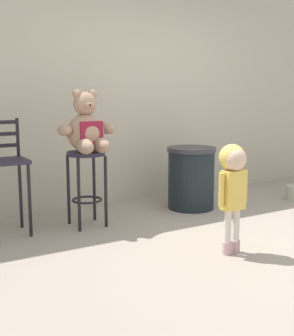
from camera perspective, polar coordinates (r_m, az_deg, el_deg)
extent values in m
plane|color=gray|center=(4.11, 13.44, -9.63)|extent=(24.00, 24.00, 0.00)
cube|color=#B4AC96|center=(5.66, -1.76, 11.89)|extent=(6.39, 0.30, 3.12)
cylinder|color=#231F2F|center=(4.44, -7.92, 1.89)|extent=(0.38, 0.38, 0.04)
cylinder|color=black|center=(4.33, -8.82, -3.50)|extent=(0.03, 0.03, 0.73)
cylinder|color=black|center=(4.44, -5.37, -3.10)|extent=(0.03, 0.03, 0.73)
cylinder|color=black|center=(4.59, -10.16, -2.78)|extent=(0.03, 0.03, 0.73)
cylinder|color=black|center=(4.69, -6.87, -2.43)|extent=(0.03, 0.03, 0.73)
torus|color=black|center=(4.53, -7.78, -4.11)|extent=(0.31, 0.31, 0.02)
sphere|color=#A48067|center=(4.42, -7.98, 4.55)|extent=(0.37, 0.37, 0.37)
cube|color=maroon|center=(4.28, -7.19, 4.53)|extent=(0.23, 0.03, 0.22)
sphere|color=#A48067|center=(4.40, -8.07, 8.27)|extent=(0.23, 0.23, 0.23)
ellipsoid|color=#A97861|center=(4.31, -7.55, 8.07)|extent=(0.10, 0.07, 0.07)
sphere|color=black|center=(4.29, -7.41, 8.09)|extent=(0.03, 0.03, 0.03)
sphere|color=#A48067|center=(4.37, -9.10, 9.46)|extent=(0.09, 0.09, 0.09)
sphere|color=#A48067|center=(4.43, -7.10, 9.50)|extent=(0.09, 0.09, 0.09)
ellipsoid|color=#A48067|center=(4.31, -10.64, 4.85)|extent=(0.13, 0.21, 0.12)
ellipsoid|color=#A48067|center=(4.48, -5.17, 5.15)|extent=(0.13, 0.21, 0.12)
ellipsoid|color=#A48067|center=(4.23, -8.07, 2.81)|extent=(0.13, 0.32, 0.15)
ellipsoid|color=#A48067|center=(4.30, -5.99, 2.95)|extent=(0.13, 0.32, 0.15)
cylinder|color=#C49A9E|center=(3.81, 10.34, -10.18)|extent=(0.08, 0.08, 0.11)
cylinder|color=beige|center=(3.75, 10.43, -7.41)|extent=(0.06, 0.06, 0.28)
cylinder|color=#C49A9E|center=(3.87, 11.38, -9.91)|extent=(0.08, 0.08, 0.11)
cylinder|color=beige|center=(3.81, 11.48, -7.18)|extent=(0.06, 0.06, 0.28)
cube|color=#E5BD4C|center=(3.71, 11.10, -2.81)|extent=(0.19, 0.11, 0.33)
cylinder|color=#E5BD4C|center=(3.62, 9.65, -2.78)|extent=(0.05, 0.05, 0.28)
cylinder|color=#E5BD4C|center=(3.79, 12.51, -2.34)|extent=(0.05, 0.05, 0.28)
sphere|color=#D8B293|center=(3.66, 11.23, 1.18)|extent=(0.20, 0.20, 0.20)
sphere|color=#E1BD54|center=(3.68, 10.98, 1.38)|extent=(0.22, 0.22, 0.22)
cylinder|color=black|center=(5.18, 5.74, -1.56)|extent=(0.54, 0.54, 0.67)
cylinder|color=#2D2D33|center=(5.12, 5.81, 2.42)|extent=(0.57, 0.57, 0.05)
cube|color=#231F2F|center=(4.32, -17.85, 0.84)|extent=(0.38, 0.38, 0.03)
cylinder|color=black|center=(4.27, -14.98, -4.11)|extent=(0.03, 0.03, 0.69)
cylinder|color=black|center=(4.57, -16.09, -3.25)|extent=(0.03, 0.03, 0.69)
cylinder|color=black|center=(4.49, -16.42, 3.86)|extent=(0.03, 0.03, 0.37)
cube|color=black|center=(4.46, -18.41, 2.76)|extent=(0.33, 0.02, 0.04)
cube|color=black|center=(4.45, -18.48, 4.19)|extent=(0.33, 0.02, 0.04)
cube|color=black|center=(4.44, -18.56, 5.63)|extent=(0.33, 0.02, 0.04)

